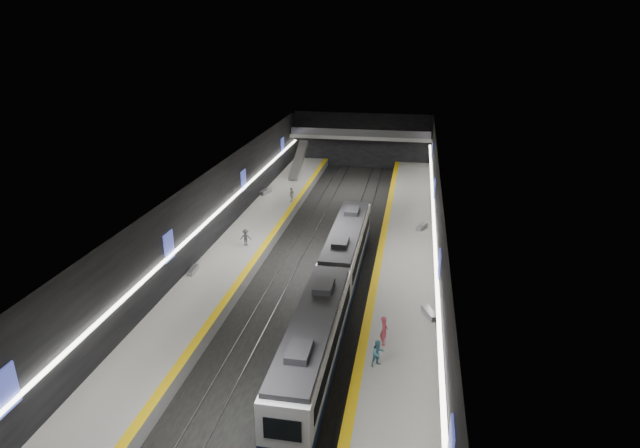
% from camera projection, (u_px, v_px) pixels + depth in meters
% --- Properties ---
extents(ground, '(70.00, 70.00, 0.00)m').
position_uv_depth(ground, '(318.00, 266.00, 47.29)').
color(ground, black).
rests_on(ground, ground).
extents(ceiling, '(20.00, 70.00, 0.04)m').
position_uv_depth(ceiling, '(318.00, 179.00, 44.46)').
color(ceiling, beige).
rests_on(ceiling, wall_left).
extents(wall_left, '(0.04, 70.00, 8.00)m').
position_uv_depth(wall_left, '(208.00, 217.00, 47.55)').
color(wall_left, black).
rests_on(wall_left, ground).
extents(wall_right, '(0.04, 70.00, 8.00)m').
position_uv_depth(wall_right, '(437.00, 231.00, 44.21)').
color(wall_right, black).
rests_on(wall_right, ground).
extents(wall_back, '(20.00, 0.04, 8.00)m').
position_uv_depth(wall_back, '(362.00, 140.00, 78.08)').
color(wall_back, black).
rests_on(wall_back, ground).
extents(platform_left, '(5.00, 70.00, 1.00)m').
position_uv_depth(platform_left, '(237.00, 254.00, 48.37)').
color(platform_left, slate).
rests_on(platform_left, ground).
extents(tile_surface_left, '(5.00, 70.00, 0.02)m').
position_uv_depth(tile_surface_left, '(237.00, 249.00, 48.19)').
color(tile_surface_left, '#B3B3AE').
rests_on(tile_surface_left, platform_left).
extents(tactile_strip_left, '(0.60, 70.00, 0.02)m').
position_uv_depth(tactile_strip_left, '(260.00, 251.00, 47.82)').
color(tactile_strip_left, yellow).
rests_on(tactile_strip_left, platform_left).
extents(platform_right, '(5.00, 70.00, 1.00)m').
position_uv_depth(platform_right, '(404.00, 267.00, 45.86)').
color(platform_right, slate).
rests_on(platform_right, ground).
extents(tile_surface_right, '(5.00, 70.00, 0.02)m').
position_uv_depth(tile_surface_right, '(405.00, 262.00, 45.68)').
color(tile_surface_right, '#B3B3AE').
rests_on(tile_surface_right, platform_right).
extents(tactile_strip_right, '(0.60, 70.00, 0.02)m').
position_uv_depth(tactile_strip_right, '(379.00, 260.00, 46.05)').
color(tactile_strip_right, yellow).
rests_on(tactile_strip_right, platform_right).
extents(rails, '(6.52, 70.00, 0.12)m').
position_uv_depth(rails, '(318.00, 265.00, 47.27)').
color(rails, gray).
rests_on(rails, ground).
extents(train, '(2.69, 30.04, 3.60)m').
position_uv_depth(train, '(333.00, 287.00, 38.87)').
color(train, '#0E1933').
rests_on(train, ground).
extents(ad_posters, '(19.94, 53.50, 2.20)m').
position_uv_depth(ad_posters, '(320.00, 214.00, 46.62)').
color(ad_posters, '#3A45B0').
rests_on(ad_posters, wall_left).
extents(cove_light_left, '(0.25, 68.60, 0.12)m').
position_uv_depth(cove_light_left, '(210.00, 219.00, 47.59)').
color(cove_light_left, white).
rests_on(cove_light_left, wall_left).
extents(cove_light_right, '(0.25, 68.60, 0.12)m').
position_uv_depth(cove_light_right, '(434.00, 233.00, 44.31)').
color(cove_light_right, white).
rests_on(cove_light_right, wall_right).
extents(mezzanine_bridge, '(20.00, 3.00, 1.50)m').
position_uv_depth(mezzanine_bridge, '(360.00, 136.00, 75.80)').
color(mezzanine_bridge, gray).
rests_on(mezzanine_bridge, wall_left).
extents(escalator, '(1.20, 7.50, 3.92)m').
position_uv_depth(escalator, '(299.00, 160.00, 71.44)').
color(escalator, '#99999E').
rests_on(escalator, platform_left).
extents(bench_left_near, '(0.53, 1.64, 0.40)m').
position_uv_depth(bench_left_near, '(193.00, 270.00, 43.70)').
color(bench_left_near, '#99999E').
rests_on(bench_left_near, platform_left).
extents(bench_left_far, '(1.05, 2.01, 0.47)m').
position_uv_depth(bench_left_far, '(266.00, 192.00, 63.80)').
color(bench_left_far, '#99999E').
rests_on(bench_left_far, platform_left).
extents(bench_right_near, '(1.17, 1.84, 0.44)m').
position_uv_depth(bench_right_near, '(430.00, 313.00, 37.21)').
color(bench_right_near, '#99999E').
rests_on(bench_right_near, platform_right).
extents(bench_right_far, '(1.13, 1.90, 0.45)m').
position_uv_depth(bench_right_far, '(422.00, 227.00, 52.94)').
color(bench_right_far, '#99999E').
rests_on(bench_right_far, platform_right).
extents(passenger_right_a, '(0.54, 0.76, 1.97)m').
position_uv_depth(passenger_right_a, '(384.00, 331.00, 33.72)').
color(passenger_right_a, '#C1485C').
rests_on(passenger_right_a, platform_right).
extents(passenger_right_b, '(1.05, 1.02, 1.71)m').
position_uv_depth(passenger_right_b, '(378.00, 353.00, 31.61)').
color(passenger_right_b, teal).
rests_on(passenger_right_b, platform_right).
extents(passenger_left_a, '(0.60, 1.05, 1.69)m').
position_uv_depth(passenger_left_a, '(292.00, 195.00, 60.68)').
color(passenger_left_a, beige).
rests_on(passenger_left_a, platform_left).
extents(passenger_left_b, '(1.05, 0.68, 1.54)m').
position_uv_depth(passenger_left_b, '(246.00, 238.00, 48.82)').
color(passenger_left_b, '#3C3B42').
rests_on(passenger_left_b, platform_left).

